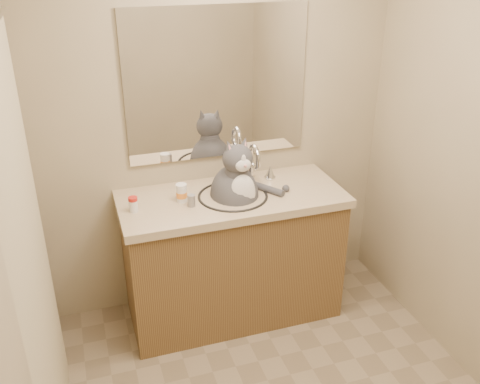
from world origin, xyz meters
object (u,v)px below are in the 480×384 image
Objects in this scene: pill_bottle_orange at (182,193)px; grey_canister at (191,201)px; cat at (236,192)px; pill_bottle_redcap at (133,204)px.

grey_canister is (0.04, -0.08, -0.02)m from pill_bottle_orange.
cat is at bearing -4.56° from pill_bottle_orange.
cat is 0.32m from pill_bottle_orange.
cat is 6.48× the size of pill_bottle_redcap.
pill_bottle_redcap is 0.82× the size of pill_bottle_orange.
cat is 8.23× the size of grey_canister.
grey_canister is at bearing -6.17° from pill_bottle_redcap.
cat is 0.28m from grey_canister.
cat reaches higher than pill_bottle_redcap.
pill_bottle_orange reaches higher than grey_canister.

